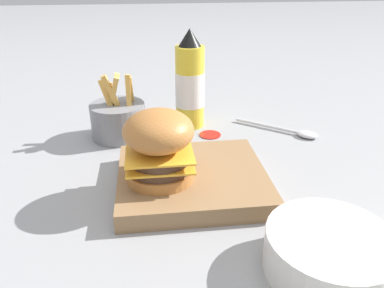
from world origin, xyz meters
TOP-DOWN VIEW (x-y plane):
  - ground_plane at (0.00, 0.00)m, footprint 6.00×6.00m
  - serving_board at (-0.02, -0.01)m, footprint 0.24×0.22m
  - burger at (0.03, 0.00)m, footprint 0.11×0.11m
  - ketchup_bottle at (-0.05, -0.28)m, footprint 0.06×0.06m
  - fries_basket at (0.11, -0.23)m, footprint 0.11×0.11m
  - side_bowl at (-0.16, 0.19)m, footprint 0.15×0.15m
  - spoon at (-0.27, -0.19)m, footprint 0.16×0.13m
  - ketchup_puddle at (-0.08, -0.21)m, footprint 0.05×0.05m

SIDE VIEW (x-z plane):
  - ground_plane at x=0.00m, z-range 0.00..0.00m
  - ketchup_puddle at x=-0.08m, z-range 0.00..0.00m
  - spoon at x=-0.27m, z-range 0.00..0.01m
  - serving_board at x=-0.02m, z-range 0.00..0.03m
  - side_bowl at x=-0.16m, z-range 0.00..0.06m
  - fries_basket at x=0.11m, z-range -0.03..0.11m
  - burger at x=0.03m, z-range 0.03..0.14m
  - ketchup_bottle at x=-0.05m, z-range -0.01..0.21m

